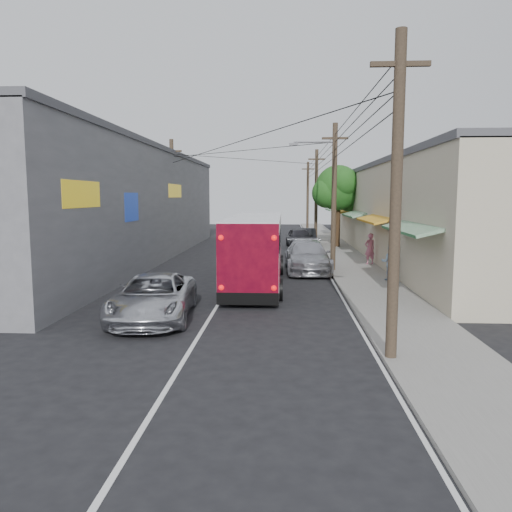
% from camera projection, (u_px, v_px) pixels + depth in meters
% --- Properties ---
extents(ground, '(120.00, 120.00, 0.00)m').
position_uv_depth(ground, '(199.00, 336.00, 14.79)').
color(ground, black).
rests_on(ground, ground).
extents(sidewalk, '(3.00, 80.00, 0.12)m').
position_uv_depth(sidewalk, '(342.00, 256.00, 34.26)').
color(sidewalk, slate).
rests_on(sidewalk, ground).
extents(building_right, '(7.09, 40.00, 6.25)m').
position_uv_depth(building_right, '(403.00, 210.00, 35.62)').
color(building_right, beige).
rests_on(building_right, ground).
extents(building_left, '(7.20, 36.00, 7.25)m').
position_uv_depth(building_left, '(116.00, 204.00, 32.67)').
color(building_left, gray).
rests_on(building_left, ground).
extents(utility_poles, '(11.80, 45.28, 8.00)m').
position_uv_depth(utility_poles, '(293.00, 196.00, 34.28)').
color(utility_poles, '#473828').
rests_on(utility_poles, ground).
extents(street_tree, '(4.40, 4.00, 6.60)m').
position_uv_depth(street_tree, '(339.00, 189.00, 39.65)').
color(street_tree, '#3F2B19').
rests_on(street_tree, ground).
extents(coach_bus, '(2.56, 11.09, 3.19)m').
position_uv_depth(coach_bus, '(256.00, 249.00, 23.54)').
color(coach_bus, silver).
rests_on(coach_bus, ground).
extents(jeepney, '(2.92, 5.58, 1.50)m').
position_uv_depth(jeepney, '(153.00, 297.00, 16.75)').
color(jeepney, silver).
rests_on(jeepney, ground).
extents(parked_suv, '(2.55, 5.92, 1.70)m').
position_uv_depth(parked_suv, '(307.00, 256.00, 27.37)').
color(parked_suv, '#A6A7AF').
rests_on(parked_suv, ground).
extents(parked_car_mid, '(2.46, 4.89, 1.60)m').
position_uv_depth(parked_car_mid, '(300.00, 238.00, 40.26)').
color(parked_car_mid, '#29282D').
rests_on(parked_car_mid, ground).
extents(parked_car_far, '(1.57, 4.40, 1.45)m').
position_uv_depth(parked_car_far, '(306.00, 237.00, 41.93)').
color(parked_car_far, black).
rests_on(parked_car_far, ground).
extents(pedestrian_near, '(0.79, 0.67, 1.84)m').
position_uv_depth(pedestrian_near, '(370.00, 249.00, 29.51)').
color(pedestrian_near, '#C26682').
rests_on(pedestrian_near, sidewalk).
extents(pedestrian_far, '(0.99, 0.86, 1.75)m').
position_uv_depth(pedestrian_far, '(390.00, 262.00, 23.85)').
color(pedestrian_far, '#85A2C1').
rests_on(pedestrian_far, sidewalk).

